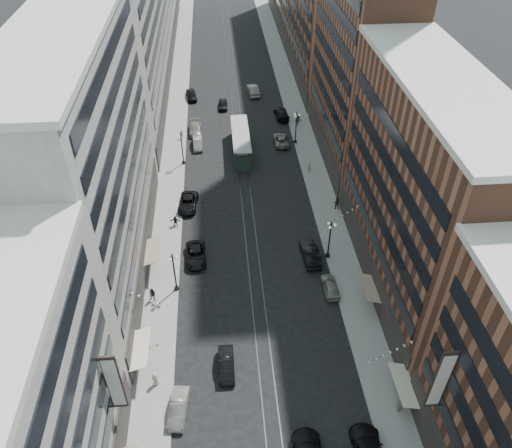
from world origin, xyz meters
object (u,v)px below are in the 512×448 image
object	(u,v)px
pedestrian_1	(155,379)
pedestrian_4	(400,405)
lamppost_se_mid	(296,127)
lamppost_sw_far	(174,271)
pedestrian_6	(182,134)
lamppost_se_far	(330,238)
car_9	(191,95)
pedestrian_2	(152,295)
car_7	(188,203)
car_5	(226,364)
car_10	(310,253)
car_13	(223,104)
pedestrian_5	(175,221)
car_12	(281,113)
pedestrian_7	(337,203)
car_2	(196,255)
car_11	(281,140)
pedestrian_8	(309,166)
car_extra_0	(198,143)
car_14	(253,90)
car_8	(195,128)
streetcar	(241,143)
lamppost_sw_mid	(182,147)
pedestrian_9	(298,120)
car_4	(330,286)
car_1	(178,408)

from	to	relation	value
pedestrian_1	pedestrian_4	world-z (taller)	pedestrian_4
lamppost_se_mid	pedestrian_1	distance (m)	48.65
lamppost_sw_far	pedestrian_6	xyz separation A→B (m)	(-0.51, 34.93, -2.20)
lamppost_se_far	car_9	xyz separation A→B (m)	(-17.60, 46.47, -2.31)
pedestrian_2	car_7	world-z (taller)	pedestrian_2
lamppost_se_mid	car_5	bearing A→B (deg)	-106.86
lamppost_se_far	car_10	world-z (taller)	lamppost_se_far
car_13	pedestrian_5	size ratio (longest dim) A/B	2.71
car_12	pedestrian_7	world-z (taller)	pedestrian_7
lamppost_sw_far	pedestrian_2	world-z (taller)	lamppost_sw_far
lamppost_se_far	pedestrian_4	xyz separation A→B (m)	(2.49, -20.94, -2.05)
lamppost_sw_far	car_7	world-z (taller)	lamppost_sw_far
car_2	pedestrian_1	world-z (taller)	pedestrian_1
car_11	pedestrian_6	xyz separation A→B (m)	(-16.51, 2.81, 0.19)
pedestrian_8	pedestrian_6	bearing A→B (deg)	-71.06
lamppost_sw_far	pedestrian_2	distance (m)	3.62
lamppost_se_mid	car_10	xyz separation A→B (m)	(-2.21, -28.04, -2.23)
pedestrian_4	pedestrian_6	size ratio (longest dim) A/B	1.20
car_11	car_extra_0	xyz separation A→B (m)	(-13.81, -0.01, 0.01)
car_9	car_14	world-z (taller)	car_14
pedestrian_2	car_8	distance (m)	38.75
streetcar	pedestrian_6	world-z (taller)	streetcar
lamppost_se_far	car_5	world-z (taller)	lamppost_se_far
car_9	car_10	distance (m)	48.99
car_8	pedestrian_6	size ratio (longest dim) A/B	3.48
lamppost_sw_mid	car_9	bearing A→B (deg)	88.05
car_8	pedestrian_9	distance (m)	18.06
pedestrian_2	pedestrian_8	distance (m)	32.79
pedestrian_2	pedestrian_5	size ratio (longest dim) A/B	1.15
pedestrian_1	pedestrian_6	bearing A→B (deg)	-115.71
lamppost_sw_mid	car_4	distance (m)	33.63
pedestrian_1	car_11	size ratio (longest dim) A/B	0.31
lamppost_sw_far	pedestrian_9	xyz separation A→B (m)	(19.76, 38.01, -2.02)
pedestrian_5	pedestrian_8	distance (m)	22.82
car_9	car_12	distance (m)	18.79
car_9	pedestrian_8	xyz separation A→B (m)	(18.39, -27.39, 0.28)
car_11	pedestrian_4	bearing A→B (deg)	95.64
lamppost_sw_far	car_14	distance (m)	53.06
car_13	pedestrian_6	world-z (taller)	pedestrian_6
car_1	car_13	bearing A→B (deg)	91.71
lamppost_sw_mid	pedestrian_8	bearing A→B (deg)	-11.55
car_4	car_extra_0	bearing A→B (deg)	-66.39
car_4	car_12	bearing A→B (deg)	-90.48
lamppost_sw_far	pedestrian_4	xyz separation A→B (m)	(20.89, -16.94, -2.05)
car_4	car_11	xyz separation A→B (m)	(-1.60, 33.67, 0.00)
car_13	pedestrian_6	size ratio (longest dim) A/B	2.70
lamppost_se_mid	pedestrian_1	xyz separation A→B (m)	(-19.89, -44.35, -2.16)
car_5	car_10	size ratio (longest dim) A/B	0.84
pedestrian_6	pedestrian_8	world-z (taller)	pedestrian_8
car_8	car_4	bearing A→B (deg)	-69.06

